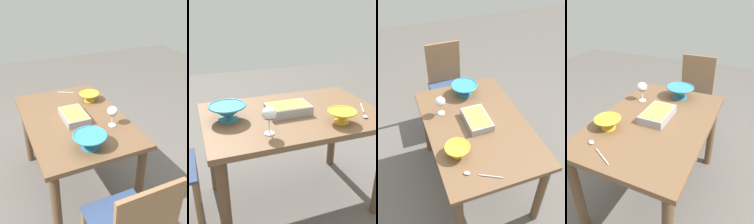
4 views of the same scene
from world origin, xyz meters
The scene contains 7 objects.
ground_plane centered at (0.00, 0.00, 0.00)m, with size 8.00×8.00×0.00m, color #5B5651.
dining_table centered at (0.00, 0.00, 0.61)m, with size 1.18×0.79×0.73m.
wine_glass centered at (-0.23, -0.23, 0.85)m, with size 0.08×0.08×0.16m.
casserole_dish centered at (-0.03, 0.01, 0.76)m, with size 0.29×0.18×0.06m.
mixing_bowl centered at (-0.42, 0.04, 0.79)m, with size 0.24×0.24×0.10m.
small_bowl centered at (0.23, -0.24, 0.77)m, with size 0.18×0.18×0.08m.
serving_spoon centered at (0.44, -0.18, 0.74)m, with size 0.14×0.24×0.01m.
Camera 2 is at (-0.61, -1.52, 1.44)m, focal length 42.57 mm.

